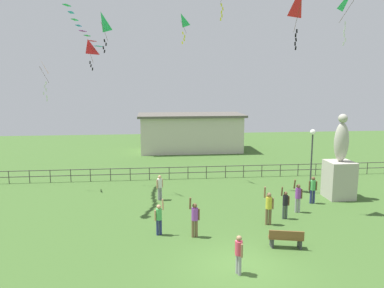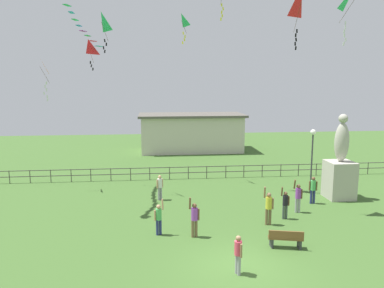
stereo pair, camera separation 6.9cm
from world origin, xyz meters
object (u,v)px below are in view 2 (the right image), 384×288
object	(u,v)px
person_1	(238,252)
person_4	(159,217)
statue_monument	(340,171)
lamppost	(312,147)
person_2	(269,206)
kite_1	(181,21)
person_0	(285,203)
kite_0	(301,3)
kite_2	(354,2)
kite_5	(40,68)
person_5	(313,188)
park_bench	(286,238)
kite_4	(89,48)
person_6	(160,186)
kite_6	(101,23)
person_3	(298,196)
person_7	(194,217)

from	to	relation	value
person_1	person_4	bearing A→B (deg)	125.49
person_1	person_4	xyz separation A→B (m)	(-2.91, 4.08, -0.00)
statue_monument	lamppost	size ratio (longest dim) A/B	1.26
person_2	kite_1	xyz separation A→B (m)	(-3.69, 9.39, 10.46)
person_0	person_2	xyz separation A→B (m)	(-1.14, -0.72, 0.11)
person_1	kite_0	xyz separation A→B (m)	(4.61, 6.56, 10.36)
person_0	kite_2	size ratio (longest dim) A/B	0.60
kite_1	kite_5	distance (m)	10.00
kite_5	person_5	bearing A→B (deg)	-16.08
person_4	kite_1	xyz separation A→B (m)	(1.90, 10.11, 10.58)
park_bench	kite_4	size ratio (longest dim) A/B	0.74
statue_monument	person_6	world-z (taller)	statue_monument
kite_0	kite_2	world-z (taller)	kite_2
statue_monument	person_2	distance (m)	7.09
kite_5	kite_0	bearing A→B (deg)	-22.33
person_6	kite_2	bearing A→B (deg)	-14.16
kite_2	kite_6	size ratio (longest dim) A/B	1.20
person_2	kite_4	size ratio (longest dim) A/B	0.95
person_6	kite_5	distance (m)	10.95
person_5	kite_2	size ratio (longest dim) A/B	0.56
person_3	kite_6	bearing A→B (deg)	155.52
person_2	kite_0	size ratio (longest dim) A/B	0.62
person_4	kite_6	world-z (taller)	kite_6
person_5	kite_6	xyz separation A→B (m)	(-12.56, 3.60, 9.91)
person_1	kite_0	distance (m)	13.10
kite_5	park_bench	bearing A→B (deg)	-39.64
kite_6	person_1	bearing A→B (deg)	-61.72
person_7	kite_6	world-z (taller)	kite_6
person_0	person_7	xyz separation A→B (m)	(-5.07, -1.87, 0.08)
person_7	kite_1	world-z (taller)	kite_1
statue_monument	kite_1	size ratio (longest dim) A/B	2.58
park_bench	person_4	bearing A→B (deg)	159.17
person_7	kite_6	xyz separation A→B (m)	(-4.92, 7.83, 9.89)
person_3	person_5	distance (m)	2.07
person_6	person_7	xyz separation A→B (m)	(1.50, -5.89, 0.07)
person_1	kite_2	size ratio (longest dim) A/B	0.52
park_bench	person_3	distance (m)	5.04
person_1	kite_1	size ratio (longest dim) A/B	0.75
person_1	person_5	bearing A→B (deg)	50.99
person_5	lamppost	bearing A→B (deg)	69.86
person_2	person_5	world-z (taller)	person_2
person_2	kite_6	xyz separation A→B (m)	(-8.85, 6.68, 9.86)
person_2	kite_2	size ratio (longest dim) A/B	0.67
person_0	kite_0	xyz separation A→B (m)	(0.79, 1.04, 10.36)
person_0	lamppost	bearing A→B (deg)	53.31
person_5	kite_4	world-z (taller)	kite_4
lamppost	kite_6	distance (m)	15.50
person_0	person_6	size ratio (longest dim) A/B	1.12
park_bench	person_4	xyz separation A→B (m)	(-5.50, 2.09, 0.42)
person_2	kite_4	bearing A→B (deg)	137.63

